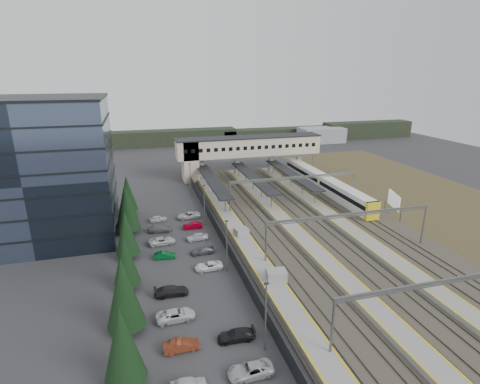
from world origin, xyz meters
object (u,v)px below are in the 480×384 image
object	(u,v)px
office_building	(36,171)
billboard	(394,201)
relay_cabin_near	(276,278)
footbridge	(239,149)
relay_cabin_far	(241,234)
train	(324,184)

from	to	relation	value
office_building	billboard	world-z (taller)	office_building
relay_cabin_near	footbridge	xyz separation A→B (m)	(10.04, 55.43, 6.81)
relay_cabin_far	footbridge	bearing A→B (deg)	75.06
train	billboard	bearing A→B (deg)	-74.22
relay_cabin_far	billboard	world-z (taller)	billboard
relay_cabin_far	train	size ratio (longest dim) A/B	0.06
relay_cabin_far	billboard	bearing A→B (deg)	3.72
relay_cabin_near	train	distance (m)	44.97
relay_cabin_near	footbridge	world-z (taller)	footbridge
train	relay_cabin_near	bearing A→B (deg)	-125.85
relay_cabin_far	billboard	size ratio (longest dim) A/B	0.44
relay_cabin_near	billboard	world-z (taller)	billboard
office_building	footbridge	world-z (taller)	office_building
footbridge	billboard	size ratio (longest dim) A/B	6.98
office_building	relay_cabin_near	bearing A→B (deg)	-37.07
relay_cabin_near	relay_cabin_far	xyz separation A→B (m)	(-0.63, 15.46, -0.08)
relay_cabin_near	train	world-z (taller)	train
billboard	footbridge	bearing A→B (deg)	119.74
relay_cabin_far	billboard	distance (m)	32.45
office_building	relay_cabin_far	world-z (taller)	office_building
footbridge	billboard	world-z (taller)	footbridge
footbridge	train	bearing A→B (deg)	-49.36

